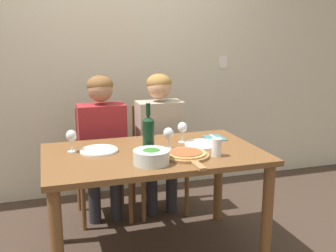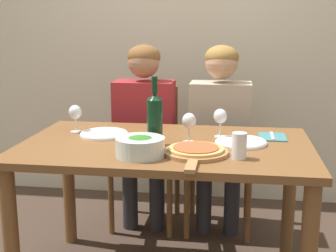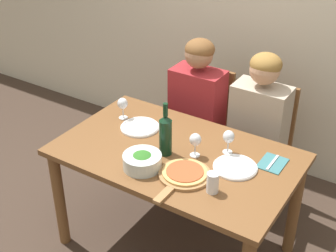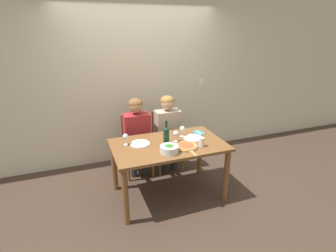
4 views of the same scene
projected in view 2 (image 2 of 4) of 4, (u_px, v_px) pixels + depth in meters
name	position (u px, v px, depth m)	size (l,w,h in m)	color
back_wall	(192.00, 22.00, 3.45)	(10.00, 0.06, 2.70)	beige
dining_table	(166.00, 165.00, 2.35)	(1.44, 0.87, 0.76)	brown
chair_left	(148.00, 151.00, 3.17)	(0.42, 0.42, 0.92)	brown
chair_right	(220.00, 154.00, 3.10)	(0.42, 0.42, 0.92)	brown
person_woman	(144.00, 121.00, 3.01)	(0.47, 0.51, 1.21)	#28282D
person_man	(220.00, 123.00, 2.94)	(0.47, 0.51, 1.21)	#28282D
wine_bottle	(155.00, 118.00, 2.25)	(0.08, 0.08, 0.34)	black
broccoli_bowl	(140.00, 146.00, 2.09)	(0.22, 0.22, 0.09)	silver
dinner_plate_left	(104.00, 134.00, 2.48)	(0.25, 0.25, 0.02)	white
dinner_plate_right	(241.00, 142.00, 2.31)	(0.25, 0.25, 0.02)	white
pizza_on_board	(196.00, 152.00, 2.12)	(0.29, 0.43, 0.04)	#9E7042
wine_glass_left	(75.00, 114.00, 2.53)	(0.07, 0.07, 0.15)	silver
wine_glass_right	(220.00, 118.00, 2.42)	(0.07, 0.07, 0.15)	silver
wine_glass_centre	(189.00, 122.00, 2.31)	(0.07, 0.07, 0.15)	silver
water_tumbler	(239.00, 146.00, 2.05)	(0.07, 0.07, 0.12)	silver
fork_on_napkin	(272.00, 137.00, 2.44)	(0.14, 0.18, 0.01)	#387075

